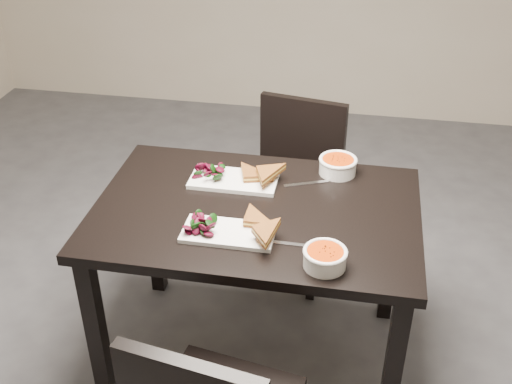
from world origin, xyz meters
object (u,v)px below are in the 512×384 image
soup_bowl_near (325,257)px  plate_near (229,233)px  chair_far (294,178)px  table (256,230)px  plate_far (234,180)px  soup_bowl_far (338,165)px

soup_bowl_near → plate_near: bearing=161.9°
chair_far → plate_near: (-0.13, -0.86, 0.27)m
table → chair_far: 0.70m
chair_far → soup_bowl_near: bearing=-66.9°
chair_far → plate_near: chair_far is taller
plate_near → plate_far: (-0.06, 0.35, 0.00)m
chair_far → plate_near: 0.91m
table → chair_far: chair_far is taller
plate_near → soup_bowl_far: bearing=55.2°
soup_bowl_near → plate_far: bearing=130.8°
chair_far → plate_far: size_ratio=2.49×
soup_bowl_near → plate_far: 0.61m
soup_bowl_near → soup_bowl_far: bearing=90.1°
table → soup_bowl_near: soup_bowl_near is taller
plate_far → soup_bowl_far: bearing=19.9°
table → soup_bowl_near: 0.43m
chair_far → soup_bowl_near: size_ratio=5.88×
chair_far → plate_near: bearing=-87.7°
plate_far → soup_bowl_far: (0.40, 0.14, 0.03)m
plate_near → soup_bowl_far: soup_bowl_far is taller
table → plate_far: plate_far is taller
soup_bowl_near → plate_far: size_ratio=0.42×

